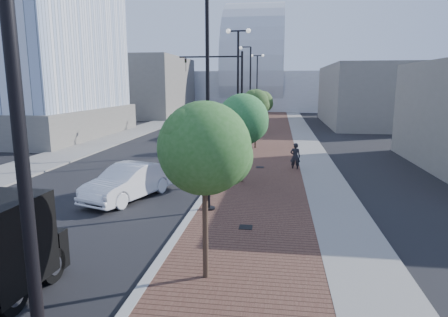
# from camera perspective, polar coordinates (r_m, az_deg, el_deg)

# --- Properties ---
(sidewalk) EXTENTS (7.00, 140.00, 0.12)m
(sidewalk) POSITION_cam_1_polar(r_m,az_deg,el_deg) (46.38, 7.91, 4.01)
(sidewalk) COLOR #4C2D23
(sidewalk) RESTS_ON ground
(concrete_strip) EXTENTS (2.40, 140.00, 0.13)m
(concrete_strip) POSITION_cam_1_polar(r_m,az_deg,el_deg) (46.45, 11.25, 3.93)
(concrete_strip) COLOR slate
(concrete_strip) RESTS_ON ground
(curb) EXTENTS (0.30, 140.00, 0.14)m
(curb) POSITION_cam_1_polar(r_m,az_deg,el_deg) (46.51, 3.59, 4.13)
(curb) COLOR gray
(curb) RESTS_ON ground
(west_sidewalk) EXTENTS (4.00, 140.00, 0.12)m
(west_sidewalk) POSITION_cam_1_polar(r_m,az_deg,el_deg) (49.24, -11.72, 4.28)
(west_sidewalk) COLOR slate
(west_sidewalk) RESTS_ON ground
(white_sedan) EXTENTS (3.35, 5.44, 1.69)m
(white_sedan) POSITION_cam_1_polar(r_m,az_deg,el_deg) (19.40, -13.79, -3.33)
(white_sedan) COLOR white
(white_sedan) RESTS_ON ground
(dark_car_mid) EXTENTS (3.09, 5.39, 1.42)m
(dark_car_mid) POSITION_cam_1_polar(r_m,az_deg,el_deg) (40.31, -6.28, 3.96)
(dark_car_mid) COLOR black
(dark_car_mid) RESTS_ON ground
(dark_car_far) EXTENTS (3.61, 5.81, 1.57)m
(dark_car_far) POSITION_cam_1_polar(r_m,az_deg,el_deg) (51.92, -0.69, 5.64)
(dark_car_far) COLOR black
(dark_car_far) RESTS_ON ground
(pedestrian) EXTENTS (0.69, 0.48, 1.80)m
(pedestrian) POSITION_cam_1_polar(r_m,az_deg,el_deg) (25.46, 10.38, 0.27)
(pedestrian) COLOR black
(pedestrian) RESTS_ON ground
(streetlight_0) EXTENTS (1.72, 0.56, 9.28)m
(streetlight_0) POSITION_cam_1_polar(r_m,az_deg,el_deg) (5.05, -27.64, 1.94)
(streetlight_0) COLOR black
(streetlight_0) RESTS_ON ground
(streetlight_1) EXTENTS (1.44, 0.56, 9.21)m
(streetlight_1) POSITION_cam_1_polar(r_m,az_deg,el_deg) (16.38, -2.77, 6.80)
(streetlight_1) COLOR black
(streetlight_1) RESTS_ON ground
(streetlight_2) EXTENTS (1.72, 0.56, 9.28)m
(streetlight_2) POSITION_cam_1_polar(r_m,az_deg,el_deg) (28.22, 2.05, 9.47)
(streetlight_2) COLOR black
(streetlight_2) RESTS_ON ground
(streetlight_3) EXTENTS (1.44, 0.56, 9.21)m
(streetlight_3) POSITION_cam_1_polar(r_m,az_deg,el_deg) (40.19, 3.69, 9.18)
(streetlight_3) COLOR black
(streetlight_3) RESTS_ON ground
(streetlight_4) EXTENTS (1.72, 0.56, 9.28)m
(streetlight_4) POSITION_cam_1_polar(r_m,az_deg,el_deg) (52.14, 4.84, 10.07)
(streetlight_4) COLOR black
(streetlight_4) RESTS_ON ground
(traffic_mast) EXTENTS (5.09, 0.20, 8.00)m
(traffic_mast) POSITION_cam_1_polar(r_m,az_deg,el_deg) (31.30, 0.97, 9.91)
(traffic_mast) COLOR black
(traffic_mast) RESTS_ON ground
(tree_0) EXTENTS (2.55, 2.52, 5.08)m
(tree_0) POSITION_cam_1_polar(r_m,az_deg,el_deg) (10.40, -2.59, 1.46)
(tree_0) COLOR #382619
(tree_0) RESTS_ON ground
(tree_1) EXTENTS (2.81, 2.81, 5.01)m
(tree_1) POSITION_cam_1_polar(r_m,az_deg,el_deg) (21.25, 2.87, 5.69)
(tree_1) COLOR #382619
(tree_1) RESTS_ON ground
(tree_2) EXTENTS (2.23, 2.16, 5.09)m
(tree_2) POSITION_cam_1_polar(r_m,az_deg,el_deg) (33.17, 4.77, 8.22)
(tree_2) COLOR #382619
(tree_2) RESTS_ON ground
(tree_3) EXTENTS (2.52, 2.50, 4.75)m
(tree_3) POSITION_cam_1_polar(r_m,az_deg,el_deg) (45.16, 5.65, 8.26)
(tree_3) COLOR #382619
(tree_3) RESTS_ON ground
(tower_podium) EXTENTS (19.00, 19.00, 3.00)m
(tower_podium) POSITION_cam_1_polar(r_m,az_deg,el_deg) (47.14, -27.89, 4.73)
(tower_podium) COLOR #615E57
(tower_podium) RESTS_ON ground
(convention_center) EXTENTS (50.00, 30.00, 50.00)m
(convention_center) POSITION_cam_1_polar(r_m,az_deg,el_deg) (91.23, 4.60, 11.13)
(convention_center) COLOR #A5A9AF
(convention_center) RESTS_ON ground
(commercial_block_nw) EXTENTS (14.00, 20.00, 10.00)m
(commercial_block_nw) POSITION_cam_1_polar(r_m,az_deg,el_deg) (70.13, -11.81, 10.22)
(commercial_block_nw) COLOR #625F58
(commercial_block_nw) RESTS_ON ground
(commercial_block_ne) EXTENTS (12.00, 22.00, 8.00)m
(commercial_block_ne) POSITION_cam_1_polar(r_m,az_deg,el_deg) (57.44, 20.77, 8.66)
(commercial_block_ne) COLOR slate
(commercial_block_ne) RESTS_ON ground
(utility_cover_1) EXTENTS (0.50, 0.50, 0.02)m
(utility_cover_1) POSITION_cam_1_polar(r_m,az_deg,el_deg) (15.09, 3.20, -9.99)
(utility_cover_1) COLOR black
(utility_cover_1) RESTS_ON sidewalk
(utility_cover_2) EXTENTS (0.50, 0.50, 0.02)m
(utility_cover_2) POSITION_cam_1_polar(r_m,az_deg,el_deg) (25.65, 5.28, -1.27)
(utility_cover_2) COLOR black
(utility_cover_2) RESTS_ON sidewalk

